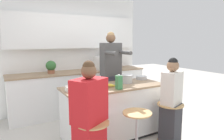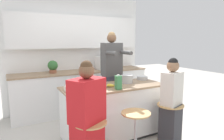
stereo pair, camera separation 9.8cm
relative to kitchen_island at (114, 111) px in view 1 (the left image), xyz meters
The scene contains 18 objects.
ground_plane 0.45m from the kitchen_island, ahead, with size 16.00×16.00×0.00m, color beige.
wall_back 2.10m from the kitchen_island, 90.00° to the left, with size 3.34×0.22×2.70m.
back_counter 1.49m from the kitchen_island, 90.00° to the left, with size 3.11×0.64×0.94m.
kitchen_island is the anchor object (origin of this frame).
bar_stool_center 0.64m from the kitchen_island, 90.00° to the right, with size 0.41×0.41×0.63m.
bar_stool_rightmost 0.91m from the kitchen_island, 41.21° to the right, with size 0.41×0.41×0.63m.
person_cooking 0.75m from the kitchen_island, 65.09° to the left, with size 0.38×0.57×1.79m.
person_wrapped_blanket 0.95m from the kitchen_island, 139.59° to the right, with size 0.50×0.44×1.39m.
person_seated_near 0.93m from the kitchen_island, 41.11° to the right, with size 0.39×0.35×1.37m.
cooking_pot 0.60m from the kitchen_island, 12.46° to the left, with size 0.29×0.20×0.14m.
fruit_bowl 0.88m from the kitchen_island, 14.82° to the left, with size 0.20×0.20×0.06m.
mixing_bowl_steel 0.86m from the kitchen_island, behind, with size 0.22×0.22×0.07m.
coffee_cup_near 0.82m from the kitchen_island, 158.84° to the right, with size 0.12×0.09×0.09m.
coffee_cup_far 0.59m from the kitchen_island, behind, with size 0.12×0.09×0.08m.
banana_bunch 0.48m from the kitchen_island, 150.72° to the right, with size 0.17×0.12×0.06m.
juice_carton 0.60m from the kitchen_island, 104.33° to the right, with size 0.08×0.08×0.22m.
microwave 1.70m from the kitchen_island, 67.05° to the left, with size 0.48×0.37×0.31m.
potted_plant 1.75m from the kitchen_island, 114.07° to the left, with size 0.21×0.21×0.27m.
Camera 1 is at (-1.64, -2.76, 1.62)m, focal length 32.00 mm.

